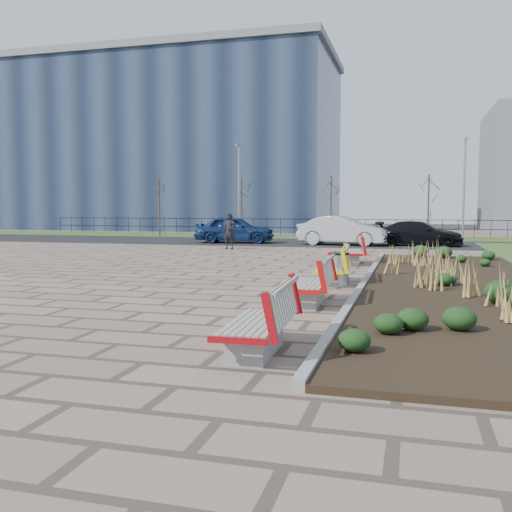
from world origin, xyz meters
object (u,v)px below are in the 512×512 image
(bench_c, at_px, (331,265))
(bench_d, at_px, (352,250))
(car_blue, at_px, (235,229))
(car_silver, at_px, (343,231))
(bench_b, at_px, (308,281))
(bench_a, at_px, (256,319))
(pedestrian, at_px, (229,231))
(lamp_east, at_px, (464,190))
(car_black, at_px, (419,233))
(litter_bin, at_px, (338,270))
(lamp_west, at_px, (239,192))

(bench_c, distance_m, bench_d, 5.45)
(bench_d, bearing_deg, car_blue, 120.54)
(bench_d, bearing_deg, car_silver, 92.15)
(bench_b, distance_m, car_silver, 18.74)
(bench_d, bearing_deg, bench_c, -96.55)
(bench_c, bearing_deg, bench_d, 85.80)
(bench_a, distance_m, pedestrian, 19.91)
(car_blue, bearing_deg, lamp_east, -74.32)
(car_black, bearing_deg, litter_bin, 176.25)
(bench_b, bearing_deg, bench_a, -91.96)
(bench_c, bearing_deg, lamp_west, 109.16)
(bench_b, xyz_separation_m, bench_c, (0.00, 3.38, 0.00))
(litter_bin, distance_m, lamp_west, 23.30)
(litter_bin, bearing_deg, bench_d, 92.50)
(bench_d, xyz_separation_m, pedestrian, (-6.53, 5.74, 0.38))
(lamp_west, height_order, lamp_east, same)
(bench_d, bearing_deg, bench_b, -96.55)
(pedestrian, bearing_deg, car_black, 37.73)
(bench_c, xyz_separation_m, car_black, (2.45, 15.89, 0.17))
(bench_b, distance_m, car_black, 19.43)
(bench_c, height_order, litter_bin, bench_c)
(bench_b, distance_m, litter_bin, 3.01)
(bench_b, relative_size, lamp_west, 0.35)
(bench_d, distance_m, car_blue, 12.68)
(bench_c, relative_size, car_silver, 0.45)
(litter_bin, relative_size, car_black, 0.19)
(car_silver, distance_m, car_black, 4.00)
(bench_c, relative_size, car_blue, 0.47)
(bench_c, height_order, bench_d, same)
(car_blue, distance_m, lamp_east, 13.88)
(bench_b, bearing_deg, pedestrian, 112.17)
(bench_a, relative_size, car_blue, 0.47)
(bench_d, height_order, car_black, car_black)
(car_silver, xyz_separation_m, lamp_east, (6.51, 5.54, 2.24))
(litter_bin, height_order, car_silver, car_silver)
(litter_bin, bearing_deg, bench_a, -92.02)
(pedestrian, distance_m, lamp_west, 10.19)
(car_black, distance_m, lamp_west, 12.70)
(bench_b, xyz_separation_m, lamp_east, (5.00, 24.22, 2.54))
(bench_a, xyz_separation_m, lamp_west, (-9.00, 28.45, 2.54))
(pedestrian, bearing_deg, litter_bin, -49.52)
(pedestrian, relative_size, car_blue, 0.39)
(bench_d, distance_m, litter_bin, 5.84)
(bench_b, xyz_separation_m, lamp_west, (-9.00, 24.22, 2.54))
(bench_a, bearing_deg, car_black, 81.39)
(bench_a, xyz_separation_m, lamp_east, (5.00, 28.45, 2.54))
(car_black, bearing_deg, lamp_west, 70.56)
(bench_a, bearing_deg, pedestrian, 106.49)
(bench_a, distance_m, bench_b, 4.23)
(bench_c, height_order, car_black, car_black)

